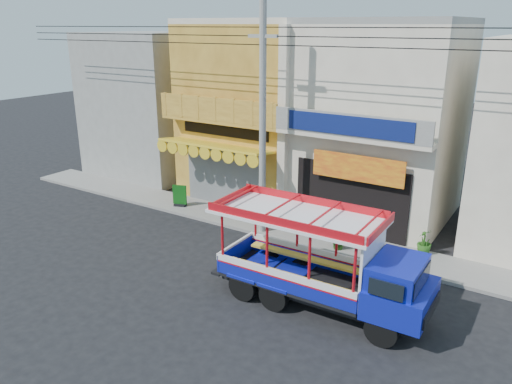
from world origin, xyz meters
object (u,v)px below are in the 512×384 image
Objects in this scene: utility_pole at (266,109)px; potted_plant_c at (425,242)px; green_sign at (180,197)px; songthaew_truck at (335,266)px; potted_plant_b at (339,234)px.

utility_pole is 30.20× the size of potted_plant_c.
potted_plant_c is (10.72, 0.94, 0.05)m from green_sign.
potted_plant_c is (1.24, 5.10, -0.87)m from songthaew_truck.
utility_pole is 6.62m from green_sign.
potted_plant_b is 1.21× the size of potted_plant_c.
utility_pole is at bearing -63.95° from potted_plant_c.
potted_plant_b is at bearing -2.09° from green_sign.
utility_pole is 6.94m from songthaew_truck.
songthaew_truck reaches higher than potted_plant_b.
songthaew_truck is at bearing -0.74° from potted_plant_c.
utility_pole is at bearing -5.05° from green_sign.
green_sign is (-4.84, 0.43, -4.50)m from utility_pole.
utility_pole is 4.31× the size of songthaew_truck.
potted_plant_c is at bearing 76.33° from songthaew_truck.
potted_plant_b is 3.05m from potted_plant_c.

